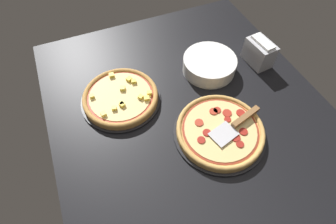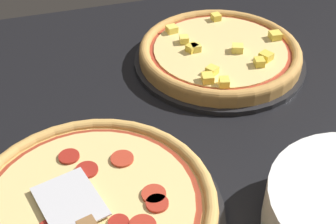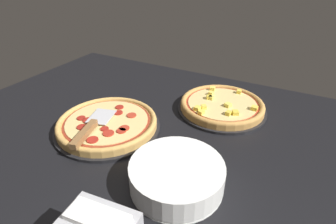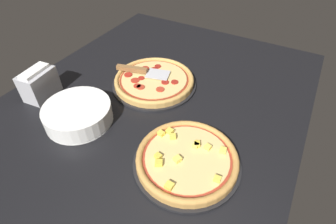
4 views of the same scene
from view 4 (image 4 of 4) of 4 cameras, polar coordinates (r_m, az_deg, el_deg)
ground_plane at (r=109.03cm, az=-2.91°, el=1.79°), size 146.87×115.10×3.60cm
pizza_pan_front at (r=116.23cm, az=-2.99°, el=6.14°), size 36.72×36.72×1.00cm
pizza_front at (r=115.01cm, az=-3.03°, el=6.99°), size 34.52×34.52×3.01cm
pizza_pan_back at (r=85.54cm, az=4.11°, el=-10.88°), size 34.48×34.48×1.00cm
pizza_back at (r=83.88cm, az=4.17°, el=-10.01°), size 32.41×32.41×3.79cm
serving_spatula at (r=118.04cm, az=-6.63°, el=9.06°), size 10.99×24.33×2.00cm
plate_stack at (r=101.98cm, az=-18.98°, el=-0.38°), size 24.71×24.71×7.00cm
napkin_holder at (r=118.79cm, az=-26.23°, el=5.56°), size 14.56×10.04×12.78cm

